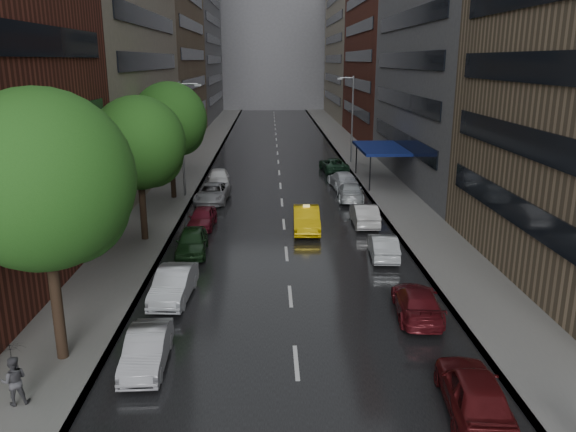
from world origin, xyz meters
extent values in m
plane|color=gray|center=(0.00, 0.00, 0.00)|extent=(220.00, 220.00, 0.00)
cube|color=black|center=(0.00, 50.00, 0.01)|extent=(14.00, 140.00, 0.01)
cube|color=gray|center=(-9.00, 50.00, 0.07)|extent=(4.00, 140.00, 0.15)
cube|color=gray|center=(9.00, 50.00, 0.07)|extent=(4.00, 140.00, 0.15)
cube|color=#937A5B|center=(-15.00, 64.00, 11.00)|extent=(8.00, 28.00, 22.00)
cube|color=slate|center=(-15.00, 94.00, 19.00)|extent=(8.00, 32.00, 38.00)
cube|color=slate|center=(15.00, 36.00, 12.00)|extent=(8.00, 28.00, 24.00)
cube|color=maroon|center=(15.00, 64.00, 18.00)|extent=(8.00, 28.00, 36.00)
cube|color=gray|center=(15.00, 94.00, 14.00)|extent=(8.00, 32.00, 28.00)
cube|color=slate|center=(0.00, 118.00, 16.00)|extent=(40.00, 14.00, 32.00)
cylinder|color=#382619|center=(-8.60, 4.44, 2.73)|extent=(0.40, 0.40, 5.45)
sphere|color=#1E5116|center=(-8.60, 4.44, 6.82)|extent=(6.23, 6.23, 6.23)
cylinder|color=#382619|center=(-8.60, 18.65, 2.42)|extent=(0.40, 0.40, 4.83)
sphere|color=#1E5116|center=(-8.60, 18.65, 6.04)|extent=(5.52, 5.52, 5.52)
cylinder|color=#382619|center=(-8.60, 29.44, 2.52)|extent=(0.40, 0.40, 5.04)
sphere|color=#1E5116|center=(-8.60, 29.44, 6.30)|extent=(5.76, 5.76, 5.76)
imported|color=#E9B90C|center=(1.42, 20.51, 0.78)|extent=(1.77, 4.79, 1.57)
imported|color=#A09FA4|center=(-5.40, 3.97, 0.66)|extent=(1.53, 4.06, 1.32)
imported|color=silver|center=(-5.40, 9.89, 0.72)|extent=(1.81, 4.47, 1.44)
imported|color=#173418|center=(-5.40, 16.22, 0.72)|extent=(1.92, 4.32, 1.45)
imported|color=maroon|center=(-5.40, 21.46, 0.68)|extent=(1.78, 4.04, 1.35)
imported|color=#949599|center=(-5.40, 28.39, 0.71)|extent=(2.73, 5.27, 1.42)
imported|color=white|center=(-5.40, 33.93, 0.78)|extent=(2.22, 4.74, 1.57)
imported|color=#4C0F11|center=(5.40, 0.82, 0.76)|extent=(2.20, 4.60, 1.52)
imported|color=#5B1218|center=(5.40, 7.73, 0.66)|extent=(2.29, 4.71, 1.32)
imported|color=#B1B7BB|center=(5.40, 15.24, 0.67)|extent=(1.72, 4.16, 1.34)
imported|color=silver|center=(5.40, 21.70, 0.73)|extent=(1.63, 4.47, 1.46)
imported|color=#B6BDC0|center=(5.40, 28.54, 0.70)|extent=(2.31, 4.97, 1.40)
imported|color=silver|center=(5.40, 33.20, 0.71)|extent=(2.43, 5.07, 1.42)
imported|color=#173422|center=(5.40, 40.37, 0.69)|extent=(2.77, 5.20, 1.39)
imported|color=#46454A|center=(-9.03, 1.54, 0.97)|extent=(0.94, 0.82, 1.64)
imported|color=black|center=(-9.03, 1.54, 1.80)|extent=(0.96, 0.98, 0.88)
cylinder|color=gray|center=(-7.80, 30.00, 4.65)|extent=(0.18, 0.18, 9.00)
cube|color=gray|center=(-6.40, 30.00, 8.85)|extent=(0.50, 0.22, 0.16)
cylinder|color=gray|center=(7.80, 45.00, 4.65)|extent=(0.18, 0.18, 9.00)
cube|color=gray|center=(6.40, 45.00, 8.85)|extent=(0.50, 0.22, 0.16)
cube|color=navy|center=(9.00, 35.00, 3.15)|extent=(4.00, 8.00, 0.25)
cylinder|color=black|center=(7.40, 31.20, 1.65)|extent=(0.12, 0.12, 3.00)
cylinder|color=black|center=(7.40, 38.80, 1.65)|extent=(0.12, 0.12, 3.00)
camera|label=1|loc=(-0.90, -14.37, 10.72)|focal=35.00mm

